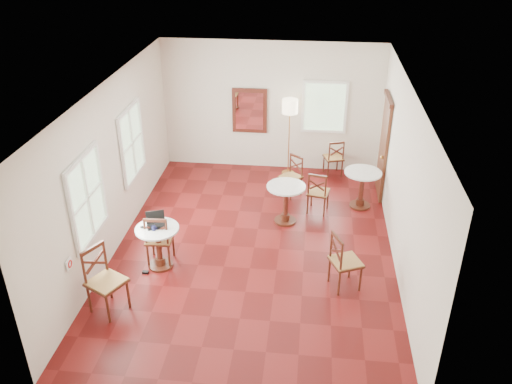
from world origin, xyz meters
TOP-DOWN VIEW (x-y plane):
  - ground at (0.00, 0.00)m, footprint 7.00×7.00m
  - room_shell at (-0.06, 0.27)m, footprint 5.02×7.02m
  - cafe_table_near at (-1.56, -0.75)m, footprint 0.74×0.74m
  - cafe_table_mid at (0.51, 0.98)m, footprint 0.76×0.76m
  - cafe_table_back at (2.02, 1.76)m, footprint 0.76×0.76m
  - chair_near_a at (-1.58, -0.63)m, footprint 0.47×0.47m
  - chair_near_b at (-2.05, -1.93)m, footprint 0.68×0.68m
  - chair_mid_a at (1.14, 1.44)m, footprint 0.50×0.50m
  - chair_mid_b at (1.57, -0.96)m, footprint 0.61×0.61m
  - chair_back_a at (1.48, 3.20)m, footprint 0.51×0.51m
  - chair_back_b at (0.56, 2.12)m, footprint 0.57×0.57m
  - floor_lamp at (0.44, 3.15)m, footprint 0.35×0.35m
  - laptop at (-1.60, -0.65)m, footprint 0.39×0.36m
  - mouse at (-1.79, -0.77)m, footprint 0.10×0.07m
  - navy_mug at (-1.59, -0.82)m, footprint 0.10×0.07m
  - water_glass at (-1.59, -0.74)m, footprint 0.05×0.05m
  - power_adapter at (-1.76, -0.98)m, footprint 0.10×0.06m

SIDE VIEW (x-z plane):
  - ground at x=0.00m, z-range 0.00..0.00m
  - power_adapter at x=-1.76m, z-range 0.00..0.04m
  - chair_back_b at x=0.56m, z-range 0.00..0.88m
  - chair_back_a at x=1.48m, z-range 0.00..0.88m
  - chair_mid_a at x=1.14m, z-range 0.00..0.90m
  - cafe_table_near at x=-1.56m, z-range 0.09..0.87m
  - chair_near_a at x=-1.58m, z-range 0.00..0.97m
  - cafe_table_back at x=2.02m, z-range 0.10..0.90m
  - cafe_table_mid at x=0.51m, z-range 0.10..0.90m
  - chair_mid_b at x=1.57m, z-range 0.00..1.00m
  - chair_near_b at x=-2.05m, z-range 0.00..1.09m
  - mouse at x=-1.79m, z-range 0.78..0.82m
  - navy_mug at x=-1.59m, z-range 0.78..0.86m
  - water_glass at x=-1.59m, z-range 0.78..0.87m
  - laptop at x=-1.60m, z-range 0.72..0.95m
  - floor_lamp at x=0.44m, z-range 0.63..2.43m
  - room_shell at x=-0.06m, z-range 0.38..3.39m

